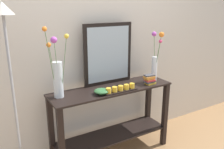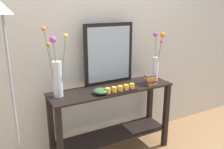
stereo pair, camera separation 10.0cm
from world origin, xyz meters
The scene contains 9 objects.
wall_back centered at (0.00, 0.32, 1.35)m, with size 6.40×0.08×2.70m, color beige.
console_table centered at (0.00, 0.00, 0.52)m, with size 1.41×0.40×0.84m.
mirror_leaning centered at (0.05, 0.17, 1.19)m, with size 0.61×0.03×0.70m.
tall_vase_left centered at (-0.59, 0.04, 1.07)m, with size 0.24×0.18×0.71m.
vase_right centered at (0.58, -0.03, 1.09)m, with size 0.10×0.17×0.59m.
candle_tray centered at (0.02, -0.14, 0.87)m, with size 0.39×0.09×0.07m.
decorative_bowl centered at (-0.19, -0.10, 0.87)m, with size 0.16×0.16×0.06m.
book_stack centered at (0.45, -0.11, 0.89)m, with size 0.14×0.09×0.11m.
floor_lamp centered at (-1.03, -0.04, 1.19)m, with size 0.24×0.24×1.76m.
Camera 2 is at (-1.19, -2.19, 1.74)m, focal length 38.13 mm.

